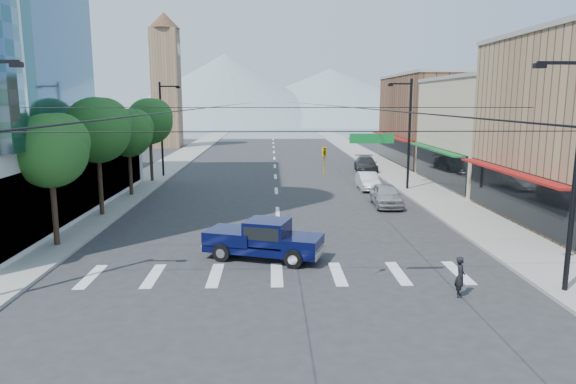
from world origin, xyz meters
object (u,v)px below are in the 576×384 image
at_px(pickup_truck, 263,238).
at_px(parked_car_near, 386,195).
at_px(pedestrian, 460,277).
at_px(parked_car_mid, 368,181).
at_px(parked_car_far, 366,164).

distance_m(pickup_truck, parked_car_near, 14.51).
relative_size(pedestrian, parked_car_mid, 0.36).
distance_m(pedestrian, parked_car_mid, 23.67).
height_order(parked_car_mid, parked_car_far, parked_car_far).
height_order(pickup_truck, pedestrian, pickup_truck).
height_order(pedestrian, parked_car_far, parked_car_far).
distance_m(parked_car_mid, parked_car_far, 10.82).
distance_m(pickup_truck, parked_car_mid, 20.51).
relative_size(parked_car_near, parked_car_far, 0.85).
bearing_deg(pickup_truck, parked_car_far, 89.27).
xyz_separation_m(pedestrian, parked_car_far, (2.74, 34.32, 0.01)).
bearing_deg(pedestrian, parked_car_far, 9.83).
height_order(parked_car_near, parked_car_far, parked_car_far).
relative_size(pedestrian, parked_car_far, 0.29).
xyz_separation_m(pickup_truck, parked_car_far, (10.21, 29.38, -0.19)).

